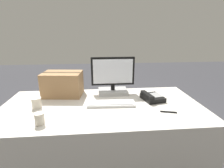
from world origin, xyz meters
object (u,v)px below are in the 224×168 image
(pen_marker, at_px, (168,112))
(paper_cup_left, at_px, (36,103))
(spoon, at_px, (17,127))
(cardboard_box, at_px, (63,84))
(paper_cup_right, at_px, (40,119))
(desk_phone, at_px, (152,97))
(monitor, at_px, (113,79))
(keyboard, at_px, (111,103))

(pen_marker, bearing_deg, paper_cup_left, 5.53)
(spoon, bearing_deg, pen_marker, 66.07)
(spoon, distance_m, cardboard_box, 0.67)
(paper_cup_right, bearing_deg, spoon, -168.46)
(desk_phone, xyz_separation_m, pen_marker, (0.05, -0.28, -0.02))
(desk_phone, distance_m, paper_cup_left, 1.06)
(desk_phone, height_order, pen_marker, desk_phone)
(monitor, height_order, cardboard_box, monitor)
(desk_phone, bearing_deg, keyboard, 179.55)
(monitor, xyz_separation_m, paper_cup_left, (-0.69, -0.31, -0.11))
(monitor, xyz_separation_m, spoon, (-0.73, -0.63, -0.16))
(monitor, xyz_separation_m, pen_marker, (0.41, -0.51, -0.15))
(keyboard, distance_m, desk_phone, 0.41)
(monitor, height_order, paper_cup_right, monitor)
(monitor, distance_m, paper_cup_left, 0.77)
(monitor, height_order, pen_marker, monitor)
(pen_marker, bearing_deg, keyboard, -7.83)
(keyboard, height_order, cardboard_box, cardboard_box)
(desk_phone, relative_size, cardboard_box, 0.59)
(keyboard, relative_size, pen_marker, 3.35)
(paper_cup_left, xyz_separation_m, cardboard_box, (0.18, 0.30, 0.07))
(keyboard, distance_m, spoon, 0.76)
(pen_marker, bearing_deg, spoon, 21.76)
(monitor, xyz_separation_m, keyboard, (-0.05, -0.31, -0.15))
(desk_phone, bearing_deg, cardboard_box, 154.09)
(keyboard, xyz_separation_m, paper_cup_left, (-0.65, -0.00, 0.03))
(keyboard, bearing_deg, cardboard_box, 150.38)
(monitor, bearing_deg, pen_marker, -50.77)
(paper_cup_left, relative_size, spoon, 0.59)
(paper_cup_left, bearing_deg, keyboard, 0.30)
(desk_phone, height_order, paper_cup_left, paper_cup_left)
(keyboard, height_order, paper_cup_left, paper_cup_left)
(keyboard, relative_size, paper_cup_left, 4.76)
(paper_cup_left, relative_size, pen_marker, 0.70)
(paper_cup_left, xyz_separation_m, spoon, (-0.04, -0.32, -0.04))
(spoon, bearing_deg, monitor, 100.52)
(keyboard, distance_m, paper_cup_left, 0.65)
(monitor, relative_size, paper_cup_right, 5.17)
(monitor, height_order, desk_phone, monitor)
(monitor, bearing_deg, paper_cup_left, -155.83)
(paper_cup_left, relative_size, paper_cup_right, 1.06)
(cardboard_box, xyz_separation_m, pen_marker, (0.93, -0.50, -0.11))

